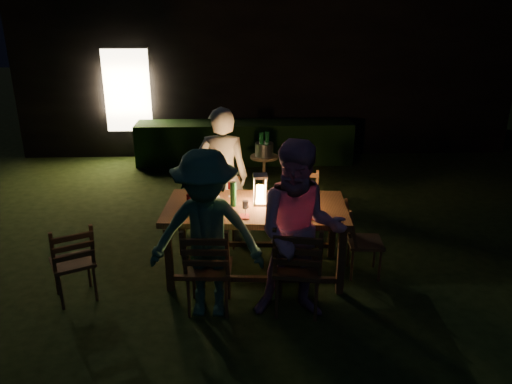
{
  "coord_description": "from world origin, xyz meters",
  "views": [
    {
      "loc": [
        -0.67,
        -5.8,
        2.96
      ],
      "look_at": [
        -0.45,
        -0.39,
        0.91
      ],
      "focal_mm": 35.0,
      "sensor_mm": 36.0,
      "label": 1
    }
  ],
  "objects_px": {
    "side_table": "(264,160)",
    "bottle_bucket_b": "(267,146)",
    "person_opp_right": "(300,232)",
    "ice_bucket": "(264,149)",
    "chair_far_right": "(300,223)",
    "dining_table": "(256,213)",
    "chair_end": "(362,253)",
    "bottle_bucket_a": "(261,147)",
    "lantern": "(260,191)",
    "person_opp_left": "(206,236)",
    "chair_near_left": "(209,283)",
    "chair_near_right": "(298,283)",
    "person_house_side": "(222,177)",
    "chair_far_left": "(223,223)",
    "bottle_table": "(233,194)",
    "chair_spare": "(75,275)"
  },
  "relations": [
    {
      "from": "person_opp_left",
      "to": "lantern",
      "type": "xyz_separation_m",
      "value": [
        0.56,
        0.83,
        0.14
      ]
    },
    {
      "from": "chair_near_right",
      "to": "lantern",
      "type": "distance_m",
      "value": 1.14
    },
    {
      "from": "person_house_side",
      "to": "lantern",
      "type": "xyz_separation_m",
      "value": [
        0.44,
        -0.8,
        0.1
      ]
    },
    {
      "from": "dining_table",
      "to": "person_opp_left",
      "type": "bearing_deg",
      "value": -118.76
    },
    {
      "from": "person_opp_left",
      "to": "lantern",
      "type": "relative_size",
      "value": 4.93
    },
    {
      "from": "person_opp_right",
      "to": "side_table",
      "type": "distance_m",
      "value": 3.56
    },
    {
      "from": "person_opp_right",
      "to": "lantern",
      "type": "bearing_deg",
      "value": 114.69
    },
    {
      "from": "chair_near_right",
      "to": "chair_far_right",
      "type": "height_order",
      "value": "chair_near_right"
    },
    {
      "from": "chair_near_left",
      "to": "chair_end",
      "type": "bearing_deg",
      "value": 24.1
    },
    {
      "from": "side_table",
      "to": "person_opp_left",
      "type": "bearing_deg",
      "value": -102.3
    },
    {
      "from": "dining_table",
      "to": "chair_near_right",
      "type": "height_order",
      "value": "chair_near_right"
    },
    {
      "from": "chair_near_left",
      "to": "dining_table",
      "type": "bearing_deg",
      "value": 59.2
    },
    {
      "from": "chair_near_left",
      "to": "bottle_bucket_b",
      "type": "relative_size",
      "value": 3.2
    },
    {
      "from": "chair_far_left",
      "to": "chair_far_right",
      "type": "height_order",
      "value": "chair_far_right"
    },
    {
      "from": "person_opp_right",
      "to": "bottle_bucket_b",
      "type": "height_order",
      "value": "person_opp_right"
    },
    {
      "from": "chair_far_right",
      "to": "ice_bucket",
      "type": "bearing_deg",
      "value": -70.15
    },
    {
      "from": "chair_far_right",
      "to": "dining_table",
      "type": "bearing_deg",
      "value": 59.76
    },
    {
      "from": "bottle_table",
      "to": "bottle_bucket_b",
      "type": "distance_m",
      "value": 2.78
    },
    {
      "from": "chair_spare",
      "to": "person_house_side",
      "type": "distance_m",
      "value": 2.13
    },
    {
      "from": "chair_end",
      "to": "side_table",
      "type": "distance_m",
      "value": 2.96
    },
    {
      "from": "chair_near_right",
      "to": "lantern",
      "type": "bearing_deg",
      "value": 122.43
    },
    {
      "from": "chair_far_right",
      "to": "side_table",
      "type": "xyz_separation_m",
      "value": [
        -0.36,
        1.96,
        0.25
      ]
    },
    {
      "from": "side_table",
      "to": "bottle_bucket_b",
      "type": "bearing_deg",
      "value": 38.66
    },
    {
      "from": "bottle_bucket_b",
      "to": "person_opp_right",
      "type": "bearing_deg",
      "value": -88.57
    },
    {
      "from": "chair_far_right",
      "to": "chair_end",
      "type": "distance_m",
      "value": 1.03
    },
    {
      "from": "lantern",
      "to": "side_table",
      "type": "relative_size",
      "value": 0.56
    },
    {
      "from": "dining_table",
      "to": "ice_bucket",
      "type": "distance_m",
      "value": 2.7
    },
    {
      "from": "chair_end",
      "to": "person_opp_left",
      "type": "height_order",
      "value": "person_opp_left"
    },
    {
      "from": "side_table",
      "to": "chair_end",
      "type": "bearing_deg",
      "value": -70.62
    },
    {
      "from": "dining_table",
      "to": "person_opp_right",
      "type": "relative_size",
      "value": 1.15
    },
    {
      "from": "dining_table",
      "to": "lantern",
      "type": "relative_size",
      "value": 5.98
    },
    {
      "from": "chair_spare",
      "to": "bottle_table",
      "type": "height_order",
      "value": "bottle_table"
    },
    {
      "from": "side_table",
      "to": "ice_bucket",
      "type": "height_order",
      "value": "ice_bucket"
    },
    {
      "from": "bottle_bucket_b",
      "to": "chair_near_right",
      "type": "bearing_deg",
      "value": -88.53
    },
    {
      "from": "person_opp_left",
      "to": "side_table",
      "type": "distance_m",
      "value": 3.57
    },
    {
      "from": "chair_end",
      "to": "bottle_bucket_a",
      "type": "bearing_deg",
      "value": -154.65
    },
    {
      "from": "person_opp_right",
      "to": "person_opp_left",
      "type": "distance_m",
      "value": 0.9
    },
    {
      "from": "dining_table",
      "to": "chair_far_right",
      "type": "distance_m",
      "value": 1.05
    },
    {
      "from": "person_opp_right",
      "to": "ice_bucket",
      "type": "bearing_deg",
      "value": 96.43
    },
    {
      "from": "chair_near_left",
      "to": "chair_spare",
      "type": "height_order",
      "value": "chair_near_left"
    },
    {
      "from": "person_opp_left",
      "to": "bottle_bucket_b",
      "type": "height_order",
      "value": "person_opp_left"
    },
    {
      "from": "bottle_bucket_b",
      "to": "bottle_table",
      "type": "bearing_deg",
      "value": -101.44
    },
    {
      "from": "lantern",
      "to": "chair_near_left",
      "type": "bearing_deg",
      "value": -125.5
    },
    {
      "from": "chair_far_right",
      "to": "person_house_side",
      "type": "height_order",
      "value": "person_house_side"
    },
    {
      "from": "ice_bucket",
      "to": "bottle_bucket_a",
      "type": "relative_size",
      "value": 0.94
    },
    {
      "from": "chair_far_right",
      "to": "lantern",
      "type": "height_order",
      "value": "lantern"
    },
    {
      "from": "chair_near_right",
      "to": "ice_bucket",
      "type": "distance_m",
      "value": 3.52
    },
    {
      "from": "lantern",
      "to": "bottle_bucket_b",
      "type": "relative_size",
      "value": 1.09
    },
    {
      "from": "lantern",
      "to": "bottle_bucket_b",
      "type": "bearing_deg",
      "value": 84.76
    },
    {
      "from": "chair_near_right",
      "to": "chair_near_left",
      "type": "bearing_deg",
      "value": -173.42
    }
  ]
}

